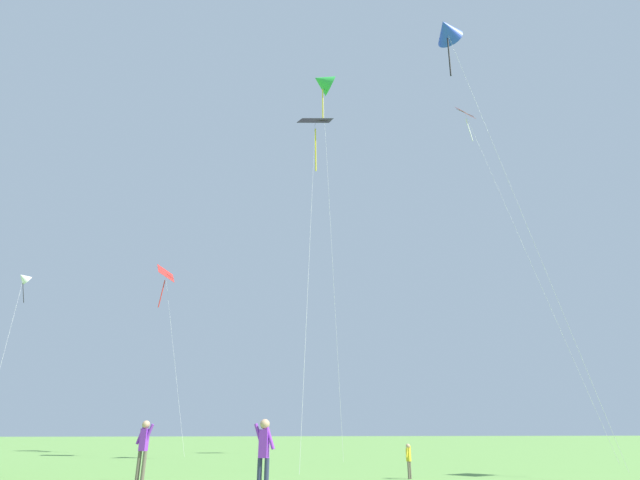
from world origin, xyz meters
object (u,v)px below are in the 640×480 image
object	(u,v)px
kite_black_large	(315,133)
person_with_spool	(264,449)
person_far_back	(144,444)
kite_blue_delta	(447,30)
kite_pink_low	(470,125)
kite_red_high	(165,282)
person_child_small	(409,458)
kite_white_distant	(24,278)
kite_green_small	(323,82)

from	to	relation	value
kite_black_large	person_with_spool	world-z (taller)	kite_black_large
person_far_back	person_with_spool	distance (m)	5.92
kite_blue_delta	person_with_spool	distance (m)	29.04
kite_pink_low	kite_red_high	bearing A→B (deg)	149.15
kite_pink_low	person_child_small	world-z (taller)	kite_pink_low
kite_white_distant	kite_green_small	xyz separation A→B (m)	(21.66, -6.32, 16.96)
kite_pink_low	kite_white_distant	world-z (taller)	kite_pink_low
kite_red_high	person_far_back	distance (m)	27.66
kite_pink_low	person_far_back	xyz separation A→B (m)	(-20.35, -11.01, -22.78)
person_far_back	kite_red_high	bearing A→B (deg)	95.48
kite_white_distant	kite_black_large	size ratio (longest dim) A/B	0.56
person_far_back	kite_black_large	bearing A→B (deg)	53.25
person_child_small	person_with_spool	xyz separation A→B (m)	(-5.41, -4.00, 0.41)
kite_black_large	kite_green_small	distance (m)	9.42
kite_white_distant	kite_black_large	bearing A→B (deg)	-28.10
kite_blue_delta	kite_white_distant	xyz separation A→B (m)	(-27.51, 17.00, -13.64)
kite_red_high	person_child_small	world-z (taller)	kite_red_high
person_with_spool	kite_green_small	bearing A→B (deg)	72.89
kite_blue_delta	kite_red_high	world-z (taller)	kite_blue_delta
person_far_back	person_with_spool	size ratio (longest dim) A/B	1.03
kite_black_large	kite_pink_low	bearing A→B (deg)	2.05
person_child_small	person_far_back	bearing A→B (deg)	174.17
kite_pink_low	person_child_small	distance (m)	28.55
kite_pink_low	kite_red_high	world-z (taller)	kite_pink_low
kite_blue_delta	kite_black_large	xyz separation A→B (m)	(-7.42, 6.27, -4.85)
kite_pink_low	kite_red_high	size ratio (longest dim) A/B	1.71
kite_pink_low	kite_blue_delta	xyz separation A→B (m)	(-5.05, -6.72, 2.01)
kite_pink_low	person_far_back	size ratio (longest dim) A/B	14.18
kite_blue_delta	kite_black_large	bearing A→B (deg)	139.78
person_far_back	kite_pink_low	bearing A→B (deg)	28.41
kite_blue_delta	kite_red_high	xyz separation A→B (m)	(-17.66, 20.28, -12.31)
person_with_spool	kite_pink_low	bearing A→B (deg)	43.07
kite_blue_delta	person_child_small	distance (m)	26.57
kite_green_small	person_far_back	world-z (taller)	kite_green_small
kite_black_large	kite_red_high	size ratio (longest dim) A/B	1.51
person_far_back	person_with_spool	bearing A→B (deg)	-55.67
kite_black_large	person_far_back	xyz separation A→B (m)	(-7.89, -10.56, -19.94)
kite_white_distant	person_with_spool	size ratio (longest dim) A/B	7.22
kite_black_large	kite_blue_delta	bearing A→B (deg)	-40.22
person_child_small	person_far_back	world-z (taller)	person_far_back
kite_blue_delta	kite_green_small	distance (m)	12.62
kite_green_small	person_with_spool	distance (m)	34.98
kite_pink_low	person_far_back	world-z (taller)	kite_pink_low
kite_blue_delta	kite_black_large	world-z (taller)	kite_blue_delta
person_far_back	person_with_spool	xyz separation A→B (m)	(3.34, -4.89, -0.03)
kite_white_distant	person_child_small	xyz separation A→B (m)	(20.96, -22.18, -11.59)
person_child_small	person_with_spool	size ratio (longest dim) A/B	0.62
kite_white_distant	kite_red_high	size ratio (longest dim) A/B	0.85
person_with_spool	kite_black_large	bearing A→B (deg)	73.61
kite_blue_delta	kite_red_high	bearing A→B (deg)	131.05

